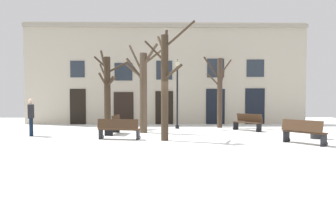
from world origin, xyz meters
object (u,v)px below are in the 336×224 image
bench_back_to_back_left (119,129)px  tree_near_facade (165,82)px  bench_back_to_back_right (248,122)px  bench_far_corner (303,132)px  streetlamp (177,86)px  bench_by_litter_bin (114,124)px  tree_left_of_center (143,89)px  litter_bin (316,130)px  tree_right_of_center (107,89)px  person_crossing_plaza (31,115)px  tree_foreground (220,91)px

bench_back_to_back_left → tree_near_facade: bearing=-179.5°
bench_back_to_back_right → bench_far_corner: bearing=-28.8°
streetlamp → bench_by_litter_bin: bearing=-139.5°
tree_left_of_center → bench_far_corner: 8.00m
bench_by_litter_bin → bench_back_to_back_left: bearing=19.8°
tree_left_of_center → litter_bin: size_ratio=6.29×
tree_right_of_center → tree_near_facade: bearing=-58.8°
tree_right_of_center → litter_bin: 11.56m
person_crossing_plaza → litter_bin: bearing=73.5°
tree_foreground → bench_by_litter_bin: 7.12m
tree_near_facade → bench_back_to_back_right: tree_near_facade is taller
tree_near_facade → tree_foreground: bearing=60.1°
streetlamp → person_crossing_plaza: 8.14m
tree_foreground → streetlamp: size_ratio=1.07×
bench_back_to_back_left → tree_foreground: bearing=-124.1°
tree_right_of_center → person_crossing_plaza: bearing=-126.3°
bench_back_to_back_right → bench_back_to_back_left: bearing=-98.5°
tree_left_of_center → streetlamp: (1.89, 2.20, 0.20)m
streetlamp → tree_foreground: bearing=13.0°
bench_by_litter_bin → person_crossing_plaza: bearing=-73.2°
tree_left_of_center → bench_back_to_back_left: bearing=-108.1°
person_crossing_plaza → bench_far_corner: bearing=65.2°
tree_near_facade → bench_far_corner: bearing=-12.3°
tree_foreground → bench_back_to_back_right: 2.90m
bench_back_to_back_right → tree_right_of_center: bearing=-138.9°
tree_left_of_center → tree_foreground: (4.52, 2.81, -0.03)m
tree_near_facade → bench_by_litter_bin: 4.06m
bench_back_to_back_left → bench_by_litter_bin: bearing=-65.2°
tree_left_of_center → tree_right_of_center: size_ratio=1.02×
streetlamp → bench_far_corner: (4.63, -6.48, -2.01)m
bench_by_litter_bin → tree_foreground: bearing=125.3°
tree_left_of_center → streetlamp: 2.91m
tree_right_of_center → tree_foreground: size_ratio=1.04×
tree_near_facade → bench_back_to_back_left: bearing=170.4°
litter_bin → bench_by_litter_bin: size_ratio=0.46×
bench_far_corner → tree_right_of_center: bearing=15.4°
tree_left_of_center → bench_far_corner: size_ratio=2.88×
streetlamp → person_crossing_plaza: (-7.13, -3.63, -1.51)m
tree_foreground → tree_left_of_center: bearing=-148.1°
bench_far_corner → bench_back_to_back_right: 5.22m
tree_near_facade → bench_far_corner: 5.87m
tree_left_of_center → bench_back_to_back_left: size_ratio=2.48×
bench_by_litter_bin → streetlamp: bearing=135.7°
bench_by_litter_bin → bench_back_to_back_left: (0.55, -2.10, -0.02)m
tree_right_of_center → bench_back_to_back_left: (1.41, -5.32, -1.88)m
bench_far_corner → bench_by_litter_bin: 8.75m
streetlamp → bench_back_to_back_left: 6.04m
tree_foreground → bench_back_to_back_left: tree_foreground is taller
bench_back_to_back_right → litter_bin: bearing=-6.9°
bench_back_to_back_right → bench_by_litter_bin: 7.37m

